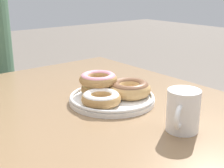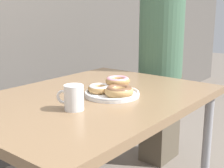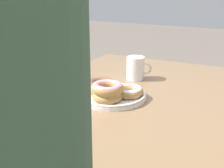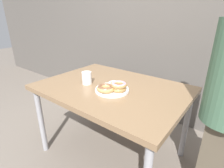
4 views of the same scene
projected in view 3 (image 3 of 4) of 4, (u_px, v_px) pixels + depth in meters
dining_table at (136, 112)px, 1.29m from camera, size 1.24×0.90×0.72m
donut_plate at (110, 91)px, 1.23m from camera, size 0.28×0.27×0.08m
coffee_mug at (136, 68)px, 1.46m from camera, size 0.08×0.11×0.11m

